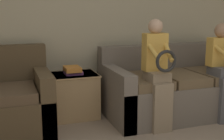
{
  "coord_description": "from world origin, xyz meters",
  "views": [
    {
      "loc": [
        -1.31,
        -1.37,
        1.4
      ],
      "look_at": [
        -0.25,
        1.63,
        0.76
      ],
      "focal_mm": 50.0,
      "sensor_mm": 36.0,
      "label": 1
    }
  ],
  "objects_px": {
    "side_shelf": "(73,95)",
    "book_stack": "(73,70)",
    "child_left_seated": "(158,69)",
    "couch_main": "(173,89)",
    "child_right_seated": "(224,68)"
  },
  "relations": [
    {
      "from": "child_left_seated",
      "to": "child_right_seated",
      "type": "xyz_separation_m",
      "value": [
        0.92,
        -0.0,
        -0.04
      ]
    },
    {
      "from": "couch_main",
      "to": "child_right_seated",
      "type": "xyz_separation_m",
      "value": [
        0.46,
        -0.41,
        0.34
      ]
    },
    {
      "from": "child_right_seated",
      "to": "child_left_seated",
      "type": "bearing_deg",
      "value": 179.91
    },
    {
      "from": "couch_main",
      "to": "child_left_seated",
      "type": "relative_size",
      "value": 1.44
    },
    {
      "from": "child_right_seated",
      "to": "book_stack",
      "type": "bearing_deg",
      "value": 158.04
    },
    {
      "from": "couch_main",
      "to": "side_shelf",
      "type": "distance_m",
      "value": 1.33
    },
    {
      "from": "child_left_seated",
      "to": "side_shelf",
      "type": "xyz_separation_m",
      "value": [
        -0.83,
        0.71,
        -0.41
      ]
    },
    {
      "from": "side_shelf",
      "to": "child_left_seated",
      "type": "bearing_deg",
      "value": -40.49
    },
    {
      "from": "child_left_seated",
      "to": "child_right_seated",
      "type": "height_order",
      "value": "child_left_seated"
    },
    {
      "from": "side_shelf",
      "to": "book_stack",
      "type": "distance_m",
      "value": 0.32
    },
    {
      "from": "book_stack",
      "to": "side_shelf",
      "type": "bearing_deg",
      "value": 54.04
    },
    {
      "from": "child_left_seated",
      "to": "child_right_seated",
      "type": "distance_m",
      "value": 0.92
    },
    {
      "from": "couch_main",
      "to": "book_stack",
      "type": "bearing_deg",
      "value": 167.21
    },
    {
      "from": "child_left_seated",
      "to": "side_shelf",
      "type": "distance_m",
      "value": 1.17
    },
    {
      "from": "child_left_seated",
      "to": "book_stack",
      "type": "height_order",
      "value": "child_left_seated"
    }
  ]
}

